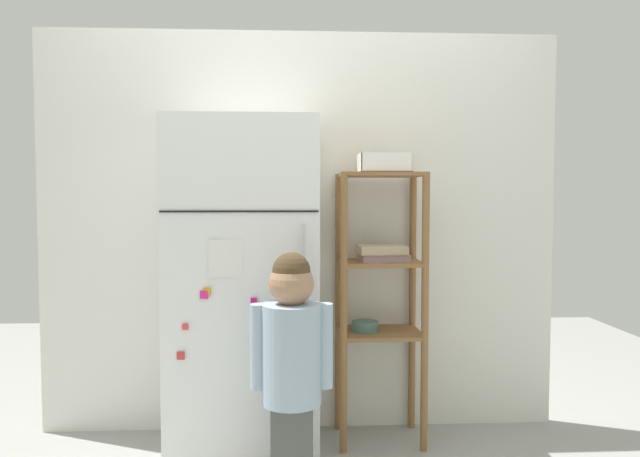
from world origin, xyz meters
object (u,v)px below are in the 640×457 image
object	(u,v)px
fruit_bin	(384,166)
refrigerator	(245,289)
pantry_shelf_unit	(380,280)
child_standing	(292,353)

from	to	relation	value
fruit_bin	refrigerator	bearing A→B (deg)	-171.14
refrigerator	pantry_shelf_unit	world-z (taller)	refrigerator
refrigerator	child_standing	size ratio (longest dim) A/B	1.56
refrigerator	child_standing	distance (m)	0.55
refrigerator	pantry_shelf_unit	xyz separation A→B (m)	(0.66, 0.12, 0.02)
child_standing	pantry_shelf_unit	bearing A→B (deg)	53.51
refrigerator	pantry_shelf_unit	distance (m)	0.67
child_standing	pantry_shelf_unit	xyz separation A→B (m)	(0.44, 0.60, 0.20)
refrigerator	pantry_shelf_unit	size ratio (longest dim) A/B	1.18
pantry_shelf_unit	fruit_bin	distance (m)	0.57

